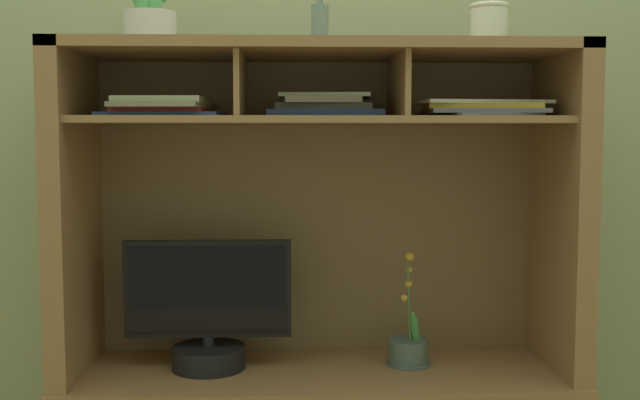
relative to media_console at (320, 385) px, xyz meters
name	(u,v)px	position (x,y,z in m)	size (l,w,h in m)	color
back_wall	(317,72)	(0.00, 0.27, 0.96)	(6.00, 0.02, 2.80)	#929F6F
media_console	(320,385)	(0.00, 0.00, 0.00)	(1.50, 0.54, 1.45)	olive
tv_monitor	(208,316)	(-0.33, -0.01, 0.22)	(0.49, 0.22, 0.39)	black
potted_orchid	(409,349)	(0.27, 0.00, 0.11)	(0.13, 0.13, 0.34)	#47554D
magazine_stack_left	(481,109)	(0.48, -0.01, 0.83)	(0.39, 0.34, 0.05)	slate
magazine_stack_centre	(324,107)	(0.01, 0.05, 0.84)	(0.34, 0.29, 0.07)	navy
magazine_stack_right	(163,107)	(-0.45, -0.03, 0.83)	(0.36, 0.31, 0.06)	navy
diffuser_bottle	(320,23)	(0.00, -0.01, 1.08)	(0.05, 0.05, 0.27)	slate
potted_succulent	(150,15)	(-0.49, -0.02, 1.09)	(0.17, 0.17, 0.20)	silver
ceramic_vase	(489,24)	(0.49, -0.04, 1.07)	(0.11, 0.11, 0.12)	silver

